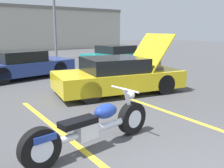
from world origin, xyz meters
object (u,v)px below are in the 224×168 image
parked_car_mid_row (22,65)px  spectator_by_show_car (159,51)px  show_car_hood_open (119,75)px  motorcycle (92,127)px  parked_car_right_row (117,55)px

parked_car_mid_row → spectator_by_show_car: 6.02m
show_car_hood_open → parked_car_mid_row: bearing=122.8°
motorcycle → parked_car_mid_row: (0.92, 7.46, 0.17)m
parked_car_mid_row → spectator_by_show_car: bearing=-39.4°
show_car_hood_open → motorcycle: bearing=-122.1°
motorcycle → parked_car_right_row: bearing=44.6°
parked_car_right_row → motorcycle: bearing=-135.1°
parked_car_right_row → parked_car_mid_row: (-6.06, -1.36, 0.02)m
parked_car_right_row → spectator_by_show_car: 4.38m
parked_car_right_row → spectator_by_show_car: size_ratio=2.42×
show_car_hood_open → parked_car_mid_row: 4.87m
show_car_hood_open → parked_car_right_row: 7.24m
parked_car_right_row → parked_car_mid_row: bearing=-174.1°
parked_car_mid_row → spectator_by_show_car: size_ratio=2.35×
show_car_hood_open → parked_car_right_row: show_car_hood_open is taller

